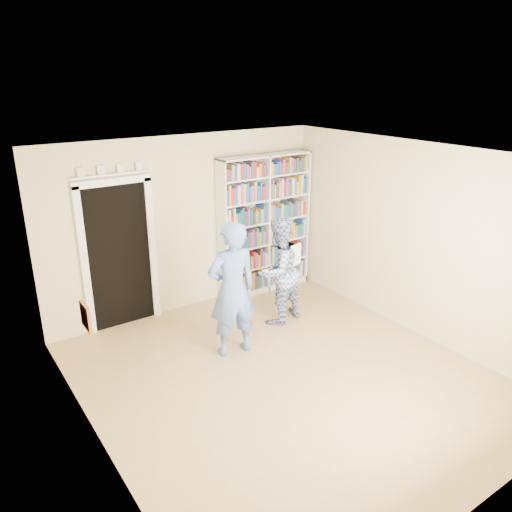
# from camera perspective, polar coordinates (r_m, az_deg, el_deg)

# --- Properties ---
(floor) EXTENTS (5.00, 5.00, 0.00)m
(floor) POSITION_cam_1_polar(r_m,az_deg,el_deg) (6.35, 3.34, -13.61)
(floor) COLOR #A88151
(floor) RESTS_ON ground
(ceiling) EXTENTS (5.00, 5.00, 0.00)m
(ceiling) POSITION_cam_1_polar(r_m,az_deg,el_deg) (5.34, 3.93, 11.20)
(ceiling) COLOR white
(ceiling) RESTS_ON wall_back
(wall_back) EXTENTS (4.50, 0.00, 4.50)m
(wall_back) POSITION_cam_1_polar(r_m,az_deg,el_deg) (7.72, -7.93, 3.59)
(wall_back) COLOR beige
(wall_back) RESTS_ON floor
(wall_left) EXTENTS (0.00, 5.00, 5.00)m
(wall_left) POSITION_cam_1_polar(r_m,az_deg,el_deg) (4.79, -18.35, -8.07)
(wall_left) COLOR beige
(wall_left) RESTS_ON floor
(wall_right) EXTENTS (0.00, 5.00, 5.00)m
(wall_right) POSITION_cam_1_polar(r_m,az_deg,el_deg) (7.25, 17.77, 1.70)
(wall_right) COLOR beige
(wall_right) RESTS_ON floor
(bookshelf) EXTENTS (1.68, 0.32, 2.31)m
(bookshelf) POSITION_cam_1_polar(r_m,az_deg,el_deg) (8.31, 0.95, 3.69)
(bookshelf) COLOR white
(bookshelf) RESTS_ON floor
(doorway) EXTENTS (1.10, 0.08, 2.43)m
(doorway) POSITION_cam_1_polar(r_m,az_deg,el_deg) (7.35, -15.43, 0.79)
(doorway) COLOR black
(doorway) RESTS_ON floor
(wall_art) EXTENTS (0.03, 0.25, 0.25)m
(wall_art) POSITION_cam_1_polar(r_m,az_deg,el_deg) (4.94, -18.88, -6.56)
(wall_art) COLOR brown
(wall_art) RESTS_ON wall_left
(man_blue) EXTENTS (0.71, 0.51, 1.82)m
(man_blue) POSITION_cam_1_polar(r_m,az_deg,el_deg) (6.43, -2.73, -3.86)
(man_blue) COLOR #587BC3
(man_blue) RESTS_ON floor
(man_plaid) EXTENTS (0.88, 0.75, 1.61)m
(man_plaid) POSITION_cam_1_polar(r_m,az_deg,el_deg) (7.31, 2.59, -1.73)
(man_plaid) COLOR #334F9D
(man_plaid) RESTS_ON floor
(paper_sheet) EXTENTS (0.22, 0.06, 0.32)m
(paper_sheet) POSITION_cam_1_polar(r_m,az_deg,el_deg) (7.15, 4.56, 0.13)
(paper_sheet) COLOR white
(paper_sheet) RESTS_ON man_plaid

